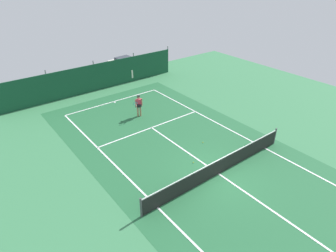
{
  "coord_description": "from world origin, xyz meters",
  "views": [
    {
      "loc": [
        -9.86,
        -8.26,
        10.1
      ],
      "look_at": [
        0.09,
        4.64,
        0.9
      ],
      "focal_mm": 31.15,
      "sensor_mm": 36.0,
      "label": 1
    }
  ],
  "objects_px": {
    "tennis_ball_near_player": "(193,162)",
    "parked_car": "(126,66)",
    "tennis_player": "(139,104)",
    "tennis_ball_midcourt": "(203,142)",
    "tennis_net": "(219,166)"
  },
  "relations": [
    {
      "from": "tennis_ball_near_player",
      "to": "parked_car",
      "type": "bearing_deg",
      "value": 72.9
    },
    {
      "from": "tennis_player",
      "to": "tennis_ball_near_player",
      "type": "xyz_separation_m",
      "value": [
        -0.71,
        -6.84,
        -0.93
      ]
    },
    {
      "from": "tennis_player",
      "to": "tennis_ball_near_player",
      "type": "relative_size",
      "value": 24.85
    },
    {
      "from": "tennis_player",
      "to": "parked_car",
      "type": "xyz_separation_m",
      "value": [
        4.08,
        8.74,
        -0.12
      ]
    },
    {
      "from": "tennis_ball_midcourt",
      "to": "parked_car",
      "type": "xyz_separation_m",
      "value": [
        2.87,
        14.35,
        0.81
      ]
    },
    {
      "from": "tennis_ball_near_player",
      "to": "tennis_ball_midcourt",
      "type": "distance_m",
      "value": 2.28
    },
    {
      "from": "tennis_player",
      "to": "tennis_ball_midcourt",
      "type": "bearing_deg",
      "value": 127.15
    },
    {
      "from": "tennis_ball_near_player",
      "to": "parked_car",
      "type": "xyz_separation_m",
      "value": [
        4.79,
        15.57,
        0.81
      ]
    },
    {
      "from": "tennis_ball_near_player",
      "to": "parked_car",
      "type": "distance_m",
      "value": 16.31
    },
    {
      "from": "tennis_net",
      "to": "tennis_ball_midcourt",
      "type": "bearing_deg",
      "value": 61.89
    },
    {
      "from": "tennis_ball_midcourt",
      "to": "parked_car",
      "type": "height_order",
      "value": "parked_car"
    },
    {
      "from": "tennis_net",
      "to": "tennis_ball_midcourt",
      "type": "height_order",
      "value": "tennis_net"
    },
    {
      "from": "tennis_net",
      "to": "parked_car",
      "type": "height_order",
      "value": "parked_car"
    },
    {
      "from": "tennis_ball_midcourt",
      "to": "parked_car",
      "type": "relative_size",
      "value": 0.02
    },
    {
      "from": "tennis_ball_near_player",
      "to": "tennis_net",
      "type": "bearing_deg",
      "value": -75.14
    }
  ]
}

